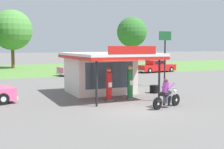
{
  "coord_description": "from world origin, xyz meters",
  "views": [
    {
      "loc": [
        -7.21,
        -13.4,
        3.21
      ],
      "look_at": [
        0.73,
        4.37,
        1.4
      ],
      "focal_mm": 48.28,
      "sensor_mm": 36.0,
      "label": 1
    }
  ],
  "objects_px": {
    "gas_pump_offside": "(130,84)",
    "parked_car_back_row_centre": "(79,69)",
    "gas_pump_nearside": "(109,86)",
    "spare_tire_stack": "(154,89)",
    "bystander_leaning_by_kiosk": "(89,71)",
    "roadside_pole_sign": "(165,49)",
    "motorcycle_with_rider": "(166,95)",
    "parked_car_back_row_centre_right": "(156,67)"
  },
  "relations": [
    {
      "from": "parked_car_back_row_centre",
      "to": "roadside_pole_sign",
      "type": "bearing_deg",
      "value": -74.52
    },
    {
      "from": "gas_pump_offside",
      "to": "parked_car_back_row_centre",
      "type": "relative_size",
      "value": 0.4
    },
    {
      "from": "bystander_leaning_by_kiosk",
      "to": "spare_tire_stack",
      "type": "relative_size",
      "value": 2.61
    },
    {
      "from": "bystander_leaning_by_kiosk",
      "to": "roadside_pole_sign",
      "type": "height_order",
      "value": "roadside_pole_sign"
    },
    {
      "from": "gas_pump_nearside",
      "to": "parked_car_back_row_centre_right",
      "type": "distance_m",
      "value": 20.98
    },
    {
      "from": "gas_pump_offside",
      "to": "bystander_leaning_by_kiosk",
      "type": "height_order",
      "value": "gas_pump_offside"
    },
    {
      "from": "parked_car_back_row_centre",
      "to": "bystander_leaning_by_kiosk",
      "type": "bearing_deg",
      "value": -94.09
    },
    {
      "from": "gas_pump_nearside",
      "to": "bystander_leaning_by_kiosk",
      "type": "bearing_deg",
      "value": 75.54
    },
    {
      "from": "gas_pump_nearside",
      "to": "spare_tire_stack",
      "type": "distance_m",
      "value": 4.38
    },
    {
      "from": "parked_car_back_row_centre_right",
      "to": "gas_pump_offside",
      "type": "bearing_deg",
      "value": -126.91
    },
    {
      "from": "parked_car_back_row_centre",
      "to": "roadside_pole_sign",
      "type": "height_order",
      "value": "roadside_pole_sign"
    },
    {
      "from": "parked_car_back_row_centre",
      "to": "roadside_pole_sign",
      "type": "distance_m",
      "value": 12.63
    },
    {
      "from": "motorcycle_with_rider",
      "to": "bystander_leaning_by_kiosk",
      "type": "bearing_deg",
      "value": 85.7
    },
    {
      "from": "gas_pump_offside",
      "to": "gas_pump_nearside",
      "type": "bearing_deg",
      "value": -180.0
    },
    {
      "from": "gas_pump_offside",
      "to": "bystander_leaning_by_kiosk",
      "type": "bearing_deg",
      "value": 81.98
    },
    {
      "from": "gas_pump_nearside",
      "to": "gas_pump_offside",
      "type": "xyz_separation_m",
      "value": [
        1.4,
        0.0,
        0.05
      ]
    },
    {
      "from": "parked_car_back_row_centre_right",
      "to": "bystander_leaning_by_kiosk",
      "type": "bearing_deg",
      "value": -158.48
    },
    {
      "from": "gas_pump_offside",
      "to": "parked_car_back_row_centre",
      "type": "distance_m",
      "value": 16.24
    },
    {
      "from": "gas_pump_offside",
      "to": "spare_tire_stack",
      "type": "relative_size",
      "value": 3.43
    },
    {
      "from": "motorcycle_with_rider",
      "to": "roadside_pole_sign",
      "type": "xyz_separation_m",
      "value": [
        4.74,
        7.22,
        2.39
      ]
    },
    {
      "from": "roadside_pole_sign",
      "to": "parked_car_back_row_centre",
      "type": "bearing_deg",
      "value": 105.48
    },
    {
      "from": "roadside_pole_sign",
      "to": "spare_tire_stack",
      "type": "distance_m",
      "value": 4.65
    },
    {
      "from": "bystander_leaning_by_kiosk",
      "to": "spare_tire_stack",
      "type": "height_order",
      "value": "bystander_leaning_by_kiosk"
    },
    {
      "from": "gas_pump_offside",
      "to": "bystander_leaning_by_kiosk",
      "type": "distance_m",
      "value": 12.1
    },
    {
      "from": "motorcycle_with_rider",
      "to": "parked_car_back_row_centre",
      "type": "distance_m",
      "value": 19.24
    },
    {
      "from": "motorcycle_with_rider",
      "to": "bystander_leaning_by_kiosk",
      "type": "xyz_separation_m",
      "value": [
        1.13,
        15.05,
        0.18
      ]
    },
    {
      "from": "gas_pump_offside",
      "to": "roadside_pole_sign",
      "type": "distance_m",
      "value": 7.05
    },
    {
      "from": "motorcycle_with_rider",
      "to": "spare_tire_stack",
      "type": "distance_m",
      "value": 5.05
    },
    {
      "from": "parked_car_back_row_centre_right",
      "to": "spare_tire_stack",
      "type": "xyz_separation_m",
      "value": [
        -9.42,
        -14.56,
        -0.41
      ]
    },
    {
      "from": "gas_pump_nearside",
      "to": "gas_pump_offside",
      "type": "distance_m",
      "value": 1.4
    },
    {
      "from": "parked_car_back_row_centre_right",
      "to": "spare_tire_stack",
      "type": "bearing_deg",
      "value": -122.89
    },
    {
      "from": "parked_car_back_row_centre_right",
      "to": "roadside_pole_sign",
      "type": "distance_m",
      "value": 13.92
    },
    {
      "from": "parked_car_back_row_centre",
      "to": "gas_pump_nearside",
      "type": "bearing_deg",
      "value": -101.87
    },
    {
      "from": "bystander_leaning_by_kiosk",
      "to": "gas_pump_nearside",
      "type": "bearing_deg",
      "value": -104.46
    },
    {
      "from": "bystander_leaning_by_kiosk",
      "to": "roadside_pole_sign",
      "type": "relative_size",
      "value": 0.35
    },
    {
      "from": "motorcycle_with_rider",
      "to": "spare_tire_stack",
      "type": "relative_size",
      "value": 3.54
    },
    {
      "from": "gas_pump_offside",
      "to": "parked_car_back_row_centre_right",
      "type": "relative_size",
      "value": 0.37
    },
    {
      "from": "gas_pump_offside",
      "to": "parked_car_back_row_centre",
      "type": "height_order",
      "value": "gas_pump_offside"
    },
    {
      "from": "parked_car_back_row_centre",
      "to": "bystander_leaning_by_kiosk",
      "type": "xyz_separation_m",
      "value": [
        -0.3,
        -4.13,
        0.13
      ]
    },
    {
      "from": "gas_pump_offside",
      "to": "parked_car_back_row_centre_right",
      "type": "bearing_deg",
      "value": 53.09
    },
    {
      "from": "gas_pump_offside",
      "to": "roadside_pole_sign",
      "type": "xyz_separation_m",
      "value": [
        5.3,
        4.15,
        2.1
      ]
    },
    {
      "from": "gas_pump_nearside",
      "to": "motorcycle_with_rider",
      "type": "xyz_separation_m",
      "value": [
        1.96,
        -3.07,
        -0.24
      ]
    }
  ]
}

